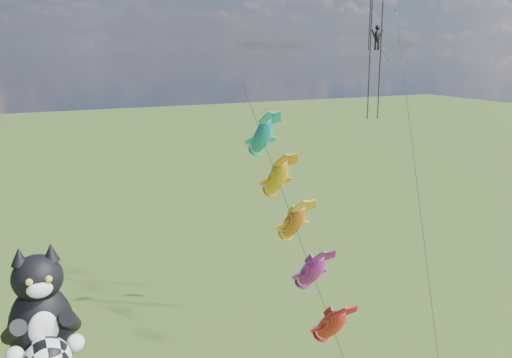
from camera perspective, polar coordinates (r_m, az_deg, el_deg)
name	(u,v)px	position (r m, az deg, el deg)	size (l,w,h in m)	color
cat_kite_rig	(42,325)	(20.22, -20.61, -13.48)	(2.38, 4.07, 11.85)	brown
fish_windsock_rig	(303,247)	(26.40, 4.68, -6.77)	(1.11, 15.97, 16.01)	brown
parafoil_rig	(379,19)	(36.97, 12.25, 15.35)	(7.50, 16.38, 27.48)	brown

